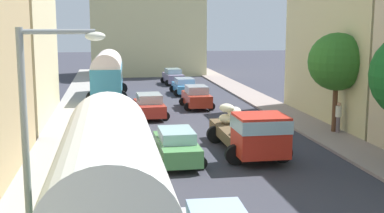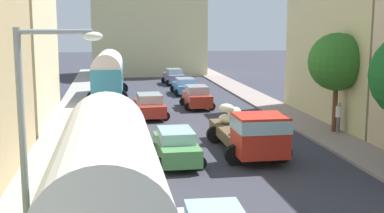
% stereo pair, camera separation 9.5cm
% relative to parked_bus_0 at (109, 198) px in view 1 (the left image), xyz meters
% --- Properties ---
extents(ground_plane, '(154.00, 154.00, 0.00)m').
position_rel_parked_bus_0_xyz_m(ground_plane, '(4.70, 21.90, -2.37)').
color(ground_plane, '#34343F').
extents(sidewalk_left, '(2.50, 70.00, 0.14)m').
position_rel_parked_bus_0_xyz_m(sidewalk_left, '(-2.55, 21.90, -2.30)').
color(sidewalk_left, '#9C9893').
rests_on(sidewalk_left, ground).
extents(sidewalk_right, '(2.50, 70.00, 0.14)m').
position_rel_parked_bus_0_xyz_m(sidewalk_right, '(11.95, 21.90, -2.30)').
color(sidewalk_right, gray).
rests_on(sidewalk_right, ground).
extents(building_left_2, '(4.38, 12.33, 11.33)m').
position_rel_parked_bus_0_xyz_m(building_left_2, '(-5.99, 22.83, 3.30)').
color(building_left_2, beige).
rests_on(building_left_2, ground).
extents(building_right_2, '(4.54, 12.54, 10.31)m').
position_rel_parked_bus_0_xyz_m(building_right_2, '(15.27, 19.32, 2.82)').
color(building_right_2, '#C7BE89').
rests_on(building_right_2, ground).
extents(distant_church, '(13.23, 7.43, 21.17)m').
position_rel_parked_bus_0_xyz_m(distant_church, '(4.70, 50.40, 4.75)').
color(distant_church, '#CBC38C').
rests_on(distant_church, ground).
extents(parked_bus_0, '(3.29, 8.03, 4.26)m').
position_rel_parked_bus_0_xyz_m(parked_bus_0, '(0.00, 0.00, 0.00)').
color(parked_bus_0, '#379A62').
rests_on(parked_bus_0, ground).
extents(parked_bus_1, '(3.39, 8.68, 3.90)m').
position_rel_parked_bus_0_xyz_m(parked_bus_1, '(-0.07, 31.19, -0.21)').
color(parked_bus_1, teal).
rests_on(parked_bus_1, ground).
extents(cargo_truck_0, '(3.12, 7.01, 2.25)m').
position_rel_parked_bus_0_xyz_m(cargo_truck_0, '(6.58, 11.54, -1.16)').
color(cargo_truck_0, red).
rests_on(cargo_truck_0, ground).
extents(car_0, '(2.29, 3.91, 1.66)m').
position_rel_parked_bus_0_xyz_m(car_0, '(6.38, 25.39, -1.54)').
color(car_0, '#AD3121').
rests_on(car_0, ground).
extents(car_1, '(2.37, 4.22, 1.42)m').
position_rel_parked_bus_0_xyz_m(car_1, '(6.56, 32.76, -1.64)').
color(car_1, '#3B86BD').
rests_on(car_1, ground).
extents(car_2, '(2.36, 4.15, 1.61)m').
position_rel_parked_bus_0_xyz_m(car_2, '(6.47, 40.04, -1.56)').
color(car_2, gray).
rests_on(car_2, ground).
extents(car_4, '(2.31, 4.33, 1.51)m').
position_rel_parked_bus_0_xyz_m(car_4, '(2.98, 11.02, -1.60)').
color(car_4, '#529452').
rests_on(car_4, ground).
extents(car_5, '(2.44, 4.15, 1.60)m').
position_rel_parked_bus_0_xyz_m(car_5, '(2.63, 22.13, -1.57)').
color(car_5, '#AA2C22').
rests_on(car_5, ground).
extents(pedestrian_1, '(0.41, 0.41, 1.86)m').
position_rel_parked_bus_0_xyz_m(pedestrian_1, '(12.71, 15.20, -1.30)').
color(pedestrian_1, slate).
rests_on(pedestrian_1, ground).
extents(streetlamp_near, '(1.89, 0.28, 6.17)m').
position_rel_parked_bus_0_xyz_m(streetlamp_near, '(-1.53, 0.29, 1.37)').
color(streetlamp_near, gray).
rests_on(streetlamp_near, ground).
extents(roadside_tree_2, '(3.23, 3.23, 5.72)m').
position_rel_parked_bus_0_xyz_m(roadside_tree_2, '(12.60, 15.50, 1.72)').
color(roadside_tree_2, brown).
rests_on(roadside_tree_2, ground).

